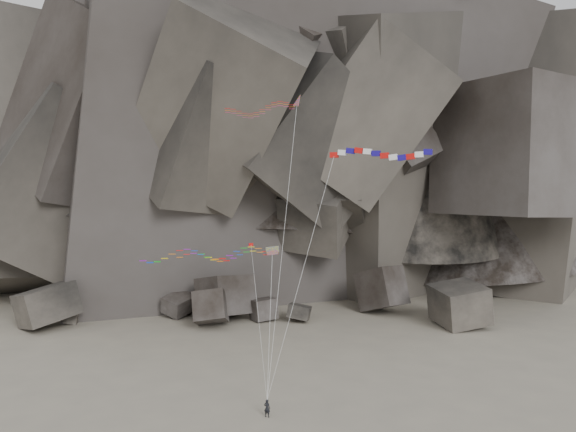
{
  "coord_description": "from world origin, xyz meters",
  "views": [
    {
      "loc": [
        0.78,
        -54.58,
        21.59
      ],
      "look_at": [
        1.62,
        6.0,
        18.07
      ],
      "focal_mm": 35.0,
      "sensor_mm": 36.0,
      "label": 1
    }
  ],
  "objects_px": {
    "kite_flyer": "(267,407)",
    "pennant_kite": "(254,275)",
    "delta_kite": "(257,110)",
    "banner_kite": "(379,155)",
    "parafoil_kite": "(203,254)"
  },
  "relations": [
    {
      "from": "delta_kite",
      "to": "banner_kite",
      "type": "relative_size",
      "value": 1.25
    },
    {
      "from": "banner_kite",
      "to": "delta_kite",
      "type": "bearing_deg",
      "value": 171.35
    },
    {
      "from": "pennant_kite",
      "to": "parafoil_kite",
      "type": "bearing_deg",
      "value": 167.47
    },
    {
      "from": "kite_flyer",
      "to": "banner_kite",
      "type": "bearing_deg",
      "value": -143.7
    },
    {
      "from": "banner_kite",
      "to": "kite_flyer",
      "type": "bearing_deg",
      "value": -144.41
    },
    {
      "from": "kite_flyer",
      "to": "parafoil_kite",
      "type": "xyz_separation_m",
      "value": [
        -6.26,
        3.3,
        13.77
      ]
    },
    {
      "from": "kite_flyer",
      "to": "banner_kite",
      "type": "distance_m",
      "value": 25.82
    },
    {
      "from": "kite_flyer",
      "to": "pennant_kite",
      "type": "relative_size",
      "value": 0.14
    },
    {
      "from": "kite_flyer",
      "to": "banner_kite",
      "type": "height_order",
      "value": "banner_kite"
    },
    {
      "from": "delta_kite",
      "to": "banner_kite",
      "type": "bearing_deg",
      "value": -51.46
    },
    {
      "from": "kite_flyer",
      "to": "delta_kite",
      "type": "distance_m",
      "value": 30.09
    },
    {
      "from": "banner_kite",
      "to": "pennant_kite",
      "type": "distance_m",
      "value": 17.08
    },
    {
      "from": "banner_kite",
      "to": "pennant_kite",
      "type": "height_order",
      "value": "banner_kite"
    },
    {
      "from": "delta_kite",
      "to": "pennant_kite",
      "type": "relative_size",
      "value": 2.11
    },
    {
      "from": "delta_kite",
      "to": "parafoil_kite",
      "type": "distance_m",
      "value": 16.78
    }
  ]
}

